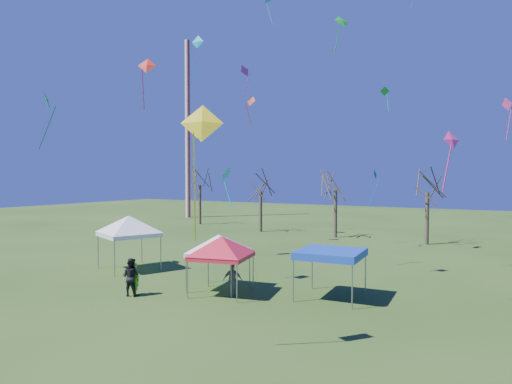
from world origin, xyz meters
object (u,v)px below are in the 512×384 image
tree_1 (261,177)px  tent_white_mid (219,238)px  tent_red (221,240)px  person_dark (131,277)px  radio_mast (188,129)px  tree_3 (428,174)px  tent_white_west (129,219)px  person_green (135,279)px  tree_2 (336,172)px  tent_blue (331,254)px  person_grey (233,280)px  tree_0 (200,171)px

tree_1 → tent_white_mid: bearing=-65.4°
tent_red → person_dark: 4.78m
radio_mast → person_dark: radio_mast is taller
tent_red → person_dark: bearing=-146.2°
tree_3 → tent_white_west: 25.20m
tree_1 → tree_3: bearing=-2.1°
radio_mast → person_green: radio_mast is taller
tree_2 → tent_blue: (7.49, -20.91, -4.15)m
tree_2 → person_green: size_ratio=5.11×
person_green → person_grey: bearing=-136.2°
person_green → person_grey: person_grey is taller
tree_2 → tent_white_mid: tree_2 is taller
tree_1 → tent_red: tree_1 is taller
radio_mast → tree_3: radio_mast is taller
tree_0 → tent_white_west: 27.18m
tent_red → person_dark: tent_red is taller
person_grey → tent_red: bearing=-28.3°
tree_0 → tent_red: 33.61m
tent_white_west → person_green: 6.91m
tree_2 → person_grey: tree_2 is taller
radio_mast → person_dark: size_ratio=13.43×
tree_2 → tree_3: size_ratio=1.03×
tree_0 → person_green: tree_0 is taller
person_green → tent_white_west: bearing=-24.0°
tree_2 → tree_3: bearing=-2.3°
tree_3 → tent_white_west: (-14.32, -20.53, -2.92)m
tent_blue → tree_3: bearing=87.5°
tree_2 → person_dark: size_ratio=4.40×
radio_mast → person_grey: size_ratio=15.40×
radio_mast → tent_blue: (33.13, -30.53, -10.36)m
tree_2 → person_green: (-1.07, -25.18, -5.49)m
person_dark → person_green: bearing=-121.2°
tree_3 → tent_white_mid: 23.07m
tree_3 → person_grey: bearing=-102.7°
tree_1 → tent_white_mid: 24.91m
tent_blue → radio_mast: bearing=137.3°
person_green → tent_red: bearing=-130.4°
tree_0 → tree_1: size_ratio=1.12×
tree_3 → person_grey: size_ratio=4.87×
radio_mast → tree_1: radio_mast is taller
tree_0 → person_grey: 34.43m
tree_3 → tent_red: tree_3 is taller
tree_3 → person_grey: (-5.11, -22.72, -5.27)m
radio_mast → person_grey: (28.92, -32.68, -11.69)m
radio_mast → tree_0: size_ratio=2.96×
tent_white_west → person_dark: bearing=-43.5°
tree_3 → tent_red: size_ratio=2.14×
tree_0 → tree_2: (18.48, -3.01, -0.20)m
tent_red → tent_blue: size_ratio=1.16×
radio_mast → tent_red: bearing=-49.1°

